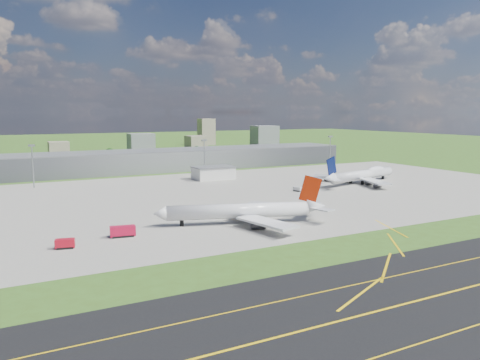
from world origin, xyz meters
name	(u,v)px	position (x,y,z in m)	size (l,w,h in m)	color
ground	(174,172)	(0.00, 150.00, 0.00)	(1400.00, 1400.00, 0.00)	#3A5A1C
apron	(258,192)	(10.00, 40.00, 0.04)	(360.00, 190.00, 0.08)	gray
terminal	(167,160)	(0.00, 165.00, 7.50)	(300.00, 42.00, 15.00)	slate
ops_building	(213,173)	(10.00, 100.00, 4.00)	(26.00, 16.00, 8.00)	silver
mast_west	(32,158)	(-100.00, 115.00, 17.71)	(3.50, 2.00, 25.90)	gray
mast_center	(204,151)	(10.00, 115.00, 17.71)	(3.50, 2.00, 25.90)	gray
mast_east	(330,146)	(120.00, 115.00, 17.71)	(3.50, 2.00, 25.90)	gray
airliner_red_twin	(245,211)	(-31.48, -22.16, 5.12)	(68.44, 52.15, 19.24)	white
airliner_blue_quad	(362,175)	(86.49, 40.16, 5.27)	(71.88, 55.47, 18.98)	white
fire_truck	(123,232)	(-80.04, -19.60, 1.96)	(9.37, 4.70, 3.93)	#B10C2E
crash_tender	(65,244)	(-100.47, -25.53, 1.61)	(6.61, 4.03, 3.22)	#B20C1D
tug_yellow	(223,215)	(-34.58, -7.97, 0.99)	(4.17, 4.49, 1.92)	orange
van_white_near	(297,189)	(31.66, 32.38, 1.27)	(4.00, 5.35, 2.51)	silver
van_white_far	(366,181)	(87.98, 37.62, 1.32)	(5.65, 4.46, 2.63)	white
bldg_cw	(59,148)	(-60.00, 340.00, 7.00)	(20.00, 18.00, 14.00)	gray
bldg_c	(141,144)	(20.00, 310.00, 11.00)	(26.00, 20.00, 22.00)	slate
bldg_ce	(196,142)	(100.00, 350.00, 8.00)	(22.00, 24.00, 16.00)	gray
bldg_e	(265,137)	(180.00, 320.00, 14.00)	(30.00, 22.00, 28.00)	slate
bldg_tall_e	(206,132)	(140.00, 410.00, 18.00)	(20.00, 18.00, 36.00)	gray
tree_w	(8,159)	(-110.00, 265.00, 4.86)	(6.75, 6.75, 8.25)	#382314
tree_c	(110,152)	(-20.00, 280.00, 5.84)	(8.10, 8.10, 9.90)	#382314
tree_e	(197,150)	(70.00, 275.00, 5.51)	(7.65, 7.65, 9.35)	#382314
tree_far_e	(265,147)	(160.00, 285.00, 4.53)	(6.30, 6.30, 7.70)	#382314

